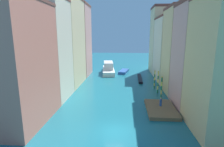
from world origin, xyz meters
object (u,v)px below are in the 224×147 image
mooring_pole_0 (161,87)px  motorboat_0 (124,71)px  mooring_pole_1 (158,82)px  mooring_pole_2 (155,79)px  gondola_black (140,79)px  waterfront_dock (161,109)px  person_on_dock (161,102)px  vaporetto_white (108,68)px

mooring_pole_0 → motorboat_0: mooring_pole_0 is taller
mooring_pole_0 → motorboat_0: (-7.11, 22.87, -1.74)m
mooring_pole_1 → mooring_pole_2: 3.05m
mooring_pole_2 → gondola_black: size_ratio=0.43×
mooring_pole_0 → waterfront_dock: bearing=-101.0°
mooring_pole_0 → mooring_pole_2: mooring_pole_0 is taller
person_on_dock → motorboat_0: bearing=102.3°
person_on_dock → gondola_black: bearing=95.0°
mooring_pole_1 → mooring_pole_2: size_ratio=1.12×
motorboat_0 → mooring_pole_2: bearing=-67.7°
mooring_pole_2 → gondola_black: bearing=106.9°
motorboat_0 → mooring_pole_1: bearing=-70.4°
gondola_black → mooring_pole_0: bearing=-79.2°
motorboat_0 → mooring_pole_0: bearing=-72.7°
person_on_dock → motorboat_0: size_ratio=0.21×
mooring_pole_0 → motorboat_0: bearing=107.3°
mooring_pole_1 → vaporetto_white: 22.65m
mooring_pole_1 → gondola_black: bearing=103.3°
person_on_dock → mooring_pole_2: bearing=86.1°
vaporetto_white → gondola_black: 12.35m
mooring_pole_0 → gondola_black: size_ratio=0.45×
waterfront_dock → mooring_pole_2: mooring_pole_2 is taller
waterfront_dock → mooring_pole_2: 12.01m
mooring_pole_0 → mooring_pole_2: bearing=92.5°
vaporetto_white → gondola_black: vaporetto_white is taller
waterfront_dock → person_on_dock: person_on_dock is taller
vaporetto_white → motorboat_0: vaporetto_white is taller
mooring_pole_0 → mooring_pole_1: bearing=91.8°
mooring_pole_2 → person_on_dock: bearing=-93.9°
mooring_pole_2 → vaporetto_white: mooring_pole_2 is taller
waterfront_dock → motorboat_0: motorboat_0 is taller
waterfront_dock → mooring_pole_0: size_ratio=1.74×
mooring_pole_2 → motorboat_0: mooring_pole_2 is taller
mooring_pole_0 → mooring_pole_1: size_ratio=0.92×
person_on_dock → waterfront_dock: bearing=-95.7°
mooring_pole_1 → gondola_black: (-2.62, 11.11, -2.05)m
waterfront_dock → person_on_dock: (0.06, 0.63, 0.88)m
waterfront_dock → mooring_pole_2: size_ratio=1.80×
person_on_dock → motorboat_0: 28.53m
mooring_pole_1 → person_on_dock: bearing=-96.5°
vaporetto_white → gondola_black: size_ratio=1.38×
mooring_pole_1 → gondola_black: size_ratio=0.48×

